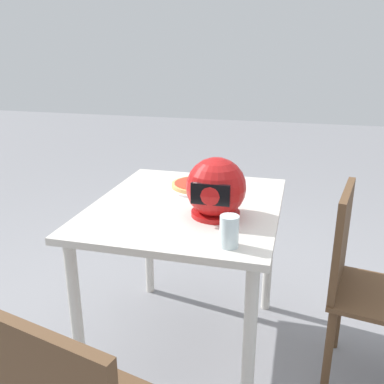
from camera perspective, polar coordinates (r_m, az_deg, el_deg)
The scene contains 7 objects.
ground_plane at distance 2.33m, azimuth -0.63°, elevation -19.76°, with size 14.00×14.00×0.00m, color gray.
dining_table at distance 1.98m, azimuth -0.70°, elevation -4.43°, with size 0.84×0.98×0.78m.
pizza_plate at distance 2.13m, azimuth 0.65°, elevation 0.57°, with size 0.29×0.29×0.01m, color white.
pizza at distance 2.13m, azimuth 0.67°, elevation 1.00°, with size 0.25×0.25×0.05m.
motorcycle_helmet at distance 1.76m, azimuth 3.24°, elevation 0.44°, with size 0.25×0.25×0.25m.
drinking_glass at distance 1.52m, azimuth 5.03°, elevation -5.28°, with size 0.07×0.07×0.12m, color silver.
chair_side at distance 2.01m, azimuth 21.69°, elevation -10.74°, with size 0.47×0.47×0.90m.
Camera 1 is at (-0.48, 1.75, 1.46)m, focal length 39.65 mm.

